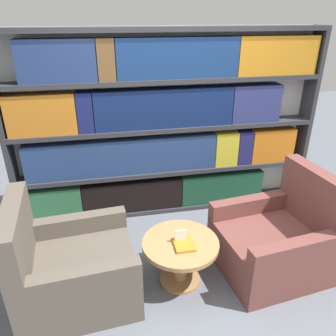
{
  "coord_description": "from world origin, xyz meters",
  "views": [
    {
      "loc": [
        -0.69,
        -2.1,
        2.24
      ],
      "look_at": [
        -0.14,
        0.68,
        0.89
      ],
      "focal_mm": 35.0,
      "sensor_mm": 36.0,
      "label": 1
    }
  ],
  "objects": [
    {
      "name": "ground_plane",
      "position": [
        0.0,
        0.0,
        0.0
      ],
      "size": [
        14.0,
        14.0,
        0.0
      ],
      "primitive_type": "plane",
      "color": "slate"
    },
    {
      "name": "bookshelf",
      "position": [
        -0.04,
        1.4,
        1.06
      ],
      "size": [
        3.49,
        0.3,
        2.12
      ],
      "color": "silver",
      "rests_on": "ground_plane"
    },
    {
      "name": "armchair_left",
      "position": [
        -1.08,
        0.12,
        0.3
      ],
      "size": [
        1.01,
        0.92,
        0.96
      ],
      "rotation": [
        0.0,
        0.0,
        1.65
      ],
      "color": "brown",
      "rests_on": "ground_plane"
    },
    {
      "name": "armchair_right",
      "position": [
        0.8,
        0.13,
        0.3
      ],
      "size": [
        1.04,
        0.95,
        0.96
      ],
      "rotation": [
        0.0,
        0.0,
        -1.45
      ],
      "color": "brown",
      "rests_on": "ground_plane"
    },
    {
      "name": "coffee_table",
      "position": [
        -0.14,
        0.12,
        0.31
      ],
      "size": [
        0.67,
        0.67,
        0.44
      ],
      "color": "#AD7F4C",
      "rests_on": "ground_plane"
    },
    {
      "name": "table_sign",
      "position": [
        -0.14,
        0.12,
        0.49
      ],
      "size": [
        0.1,
        0.06,
        0.12
      ],
      "color": "black",
      "rests_on": "coffee_table"
    },
    {
      "name": "stray_book",
      "position": [
        -0.12,
        0.07,
        0.45
      ],
      "size": [
        0.17,
        0.21,
        0.02
      ],
      "color": "orange",
      "rests_on": "coffee_table"
    }
  ]
}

